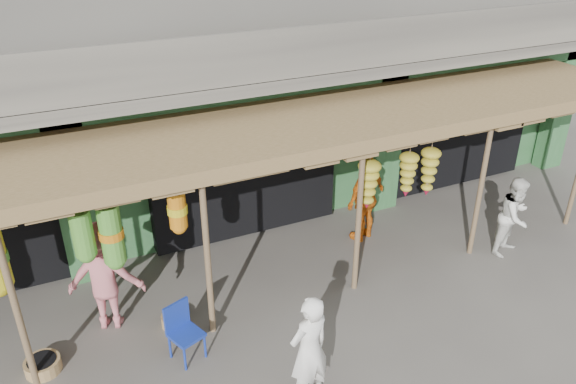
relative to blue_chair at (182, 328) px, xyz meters
name	(u,v)px	position (x,y,z in m)	size (l,w,h in m)	color
ground	(296,296)	(2.03, 0.51, -0.48)	(80.00, 80.00, 0.00)	#514C47
building	(194,34)	(2.03, 5.38, 2.89)	(16.40, 6.80, 7.00)	gray
awning	(264,137)	(1.85, 1.31, 2.09)	(14.00, 2.70, 2.79)	brown
blue_chair	(182,328)	(0.00, 0.00, 0.00)	(0.53, 0.54, 0.86)	#172F99
basket_mid	(43,366)	(-1.87, 0.53, -0.39)	(0.49, 0.49, 0.19)	#A57E4A
basket_right	(174,320)	(0.03, 0.69, -0.39)	(0.39, 0.39, 0.18)	olive
person_front	(309,350)	(1.25, -1.45, 0.32)	(0.59, 0.39, 1.61)	white
person_right	(515,216)	(6.20, 0.04, 0.27)	(0.73, 0.57, 1.51)	silver
person_vendor	(366,198)	(4.02, 1.62, 0.39)	(1.02, 0.43, 1.74)	orange
person_shopper	(104,276)	(-0.83, 1.14, 0.41)	(1.15, 0.66, 1.77)	#D06E75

